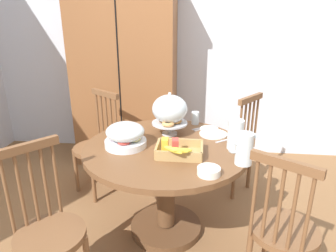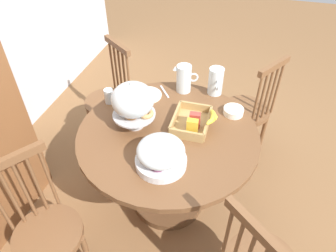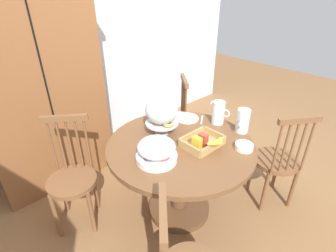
# 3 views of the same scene
# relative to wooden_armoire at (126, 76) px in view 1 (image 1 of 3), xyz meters

# --- Properties ---
(ground_plane) EXTENTS (10.00, 10.00, 0.00)m
(ground_plane) POSITION_rel_wooden_armoire_xyz_m (0.71, -1.50, -0.98)
(ground_plane) COLOR brown
(wall_back) EXTENTS (4.80, 0.06, 2.60)m
(wall_back) POSITION_rel_wooden_armoire_xyz_m (0.71, 0.33, 0.32)
(wall_back) COLOR silver
(wall_back) RESTS_ON ground_plane
(wooden_armoire) EXTENTS (1.18, 0.60, 1.96)m
(wooden_armoire) POSITION_rel_wooden_armoire_xyz_m (0.00, 0.00, 0.00)
(wooden_armoire) COLOR brown
(wooden_armoire) RESTS_ON ground_plane
(dining_table) EXTENTS (1.19, 1.19, 0.74)m
(dining_table) POSITION_rel_wooden_armoire_xyz_m (0.60, -1.30, -0.46)
(dining_table) COLOR brown
(dining_table) RESTS_ON ground_plane
(windsor_chair_near_window) EXTENTS (0.47, 0.47, 0.97)m
(windsor_chair_near_window) POSITION_rel_wooden_armoire_xyz_m (-0.00, -1.97, -0.53)
(windsor_chair_near_window) COLOR brown
(windsor_chair_near_window) RESTS_ON ground_plane
(windsor_chair_by_cabinet) EXTENTS (0.46, 0.46, 0.97)m
(windsor_chair_by_cabinet) POSITION_rel_wooden_armoire_xyz_m (1.34, -1.81, -0.53)
(windsor_chair_by_cabinet) COLOR brown
(windsor_chair_by_cabinet) RESTS_ON ground_plane
(windsor_chair_facing_door) EXTENTS (0.47, 0.47, 0.97)m
(windsor_chair_facing_door) POSITION_rel_wooden_armoire_xyz_m (1.17, -0.61, -0.53)
(windsor_chair_facing_door) COLOR brown
(windsor_chair_facing_door) RESTS_ON ground_plane
(windsor_chair_far_side) EXTENTS (0.46, 0.46, 0.97)m
(windsor_chair_far_side) POSITION_rel_wooden_armoire_xyz_m (-0.12, -0.77, -0.53)
(windsor_chair_far_side) COLOR brown
(windsor_chair_far_side) RESTS_ON ground_plane
(pastry_stand_with_dome) EXTENTS (0.28, 0.28, 0.34)m
(pastry_stand_with_dome) POSITION_rel_wooden_armoire_xyz_m (0.61, -1.07, -0.05)
(pastry_stand_with_dome) COLOR silver
(pastry_stand_with_dome) RESTS_ON dining_table
(fruit_platter_covered) EXTENTS (0.30, 0.30, 0.18)m
(fruit_platter_covered) POSITION_rel_wooden_armoire_xyz_m (0.32, -1.34, -0.16)
(fruit_platter_covered) COLOR silver
(fruit_platter_covered) RESTS_ON dining_table
(orange_juice_pitcher) EXTENTS (0.11, 0.19, 0.21)m
(orange_juice_pitcher) POSITION_rel_wooden_armoire_xyz_m (1.09, -1.29, -0.15)
(orange_juice_pitcher) COLOR silver
(orange_juice_pitcher) RESTS_ON dining_table
(milk_pitcher) EXTENTS (0.19, 0.11, 0.21)m
(milk_pitcher) POSITION_rel_wooden_armoire_xyz_m (1.12, -1.53, -0.15)
(milk_pitcher) COLOR silver
(milk_pitcher) RESTS_ON dining_table
(cereal_basket) EXTENTS (0.32, 0.30, 0.12)m
(cereal_basket) POSITION_rel_wooden_armoire_xyz_m (0.70, -1.46, -0.20)
(cereal_basket) COLOR tan
(cereal_basket) RESTS_ON dining_table
(china_plate_large) EXTENTS (0.22, 0.22, 0.01)m
(china_plate_large) POSITION_rel_wooden_armoire_xyz_m (0.95, -1.04, -0.24)
(china_plate_large) COLOR white
(china_plate_large) RESTS_ON dining_table
(china_plate_small) EXTENTS (0.15, 0.15, 0.01)m
(china_plate_small) POSITION_rel_wooden_armoire_xyz_m (0.92, -0.96, -0.23)
(china_plate_small) COLOR white
(china_plate_small) RESTS_ON china_plate_large
(cereal_bowl) EXTENTS (0.14, 0.14, 0.04)m
(cereal_bowl) POSITION_rel_wooden_armoire_xyz_m (0.91, -1.69, -0.22)
(cereal_bowl) COLOR white
(cereal_bowl) RESTS_ON dining_table
(drinking_glass) EXTENTS (0.06, 0.06, 0.11)m
(drinking_glass) POSITION_rel_wooden_armoire_xyz_m (0.80, -0.81, -0.19)
(drinking_glass) COLOR silver
(drinking_glass) RESTS_ON dining_table
(table_knife) EXTENTS (0.14, 0.11, 0.01)m
(table_knife) POSITION_rel_wooden_armoire_xyz_m (0.87, -0.93, -0.24)
(table_knife) COLOR silver
(table_knife) RESTS_ON dining_table
(dinner_fork) EXTENTS (0.14, 0.11, 0.01)m
(dinner_fork) POSITION_rel_wooden_armoire_xyz_m (0.85, -0.91, -0.24)
(dinner_fork) COLOR silver
(dinner_fork) RESTS_ON dining_table
(soup_spoon) EXTENTS (0.14, 0.11, 0.01)m
(soup_spoon) POSITION_rel_wooden_armoire_xyz_m (1.03, -1.16, -0.24)
(soup_spoon) COLOR silver
(soup_spoon) RESTS_ON dining_table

